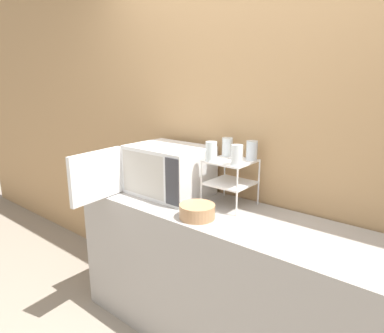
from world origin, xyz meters
TOP-DOWN VIEW (x-y plane):
  - wall_back at (0.00, 0.61)m, footprint 8.00×0.06m
  - counter at (0.00, 0.29)m, footprint 1.98×0.57m
  - microwave at (-0.49, 0.32)m, footprint 0.55×0.79m
  - dish_rack at (-0.03, 0.41)m, footprint 0.26×0.26m
  - glass_front_left at (-0.11, 0.32)m, footprint 0.07×0.07m
  - glass_back_right at (0.06, 0.50)m, footprint 0.07×0.07m
  - glass_front_right at (0.06, 0.33)m, footprint 0.07×0.07m
  - glass_back_left at (-0.12, 0.50)m, footprint 0.07×0.07m
  - bowl at (-0.06, 0.13)m, footprint 0.20×0.20m

SIDE VIEW (x-z plane):
  - counter at x=0.00m, z-range 0.00..0.89m
  - bowl at x=-0.06m, z-range 0.89..0.97m
  - microwave at x=-0.49m, z-range 0.89..1.22m
  - dish_rack at x=-0.03m, z-range 0.95..1.24m
  - glass_front_left at x=-0.11m, z-range 1.17..1.29m
  - glass_back_right at x=0.06m, z-range 1.17..1.29m
  - glass_front_right at x=0.06m, z-range 1.17..1.29m
  - glass_back_left at x=-0.12m, z-range 1.17..1.29m
  - wall_back at x=0.00m, z-range 0.00..2.60m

